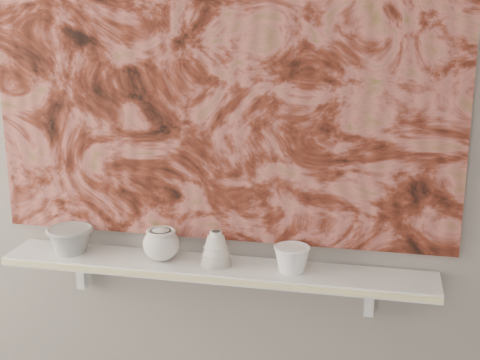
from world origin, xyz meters
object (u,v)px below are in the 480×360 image
(shelf, at_px, (215,269))
(bell_vessel, at_px, (216,248))
(cup_cream, at_px, (161,244))
(bowl_grey, at_px, (70,240))
(bowl_white, at_px, (292,258))
(painting, at_px, (219,70))

(shelf, height_order, bell_vessel, bell_vessel)
(shelf, bearing_deg, cup_cream, 180.00)
(bowl_grey, bearing_deg, shelf, 0.00)
(bell_vessel, xyz_separation_m, bowl_white, (0.24, 0.00, -0.02))
(shelf, bearing_deg, painting, 90.00)
(painting, bearing_deg, bowl_white, -17.97)
(bowl_white, bearing_deg, cup_cream, 180.00)
(painting, bearing_deg, shelf, -90.00)
(painting, distance_m, bell_vessel, 0.56)
(cup_cream, distance_m, bowl_white, 0.43)
(bowl_grey, distance_m, bell_vessel, 0.50)
(cup_cream, relative_size, bowl_white, 1.04)
(shelf, relative_size, cup_cream, 11.87)
(cup_cream, bearing_deg, bowl_white, 0.00)
(bowl_white, bearing_deg, painting, 162.03)
(shelf, bearing_deg, bowl_grey, 180.00)
(cup_cream, bearing_deg, shelf, 0.00)
(painting, relative_size, cup_cream, 12.72)
(painting, xyz_separation_m, bowl_grey, (-0.50, -0.08, -0.56))
(cup_cream, xyz_separation_m, bowl_white, (0.43, 0.00, -0.01))
(cup_cream, bearing_deg, painting, 24.26)
(bowl_grey, height_order, bell_vessel, bell_vessel)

